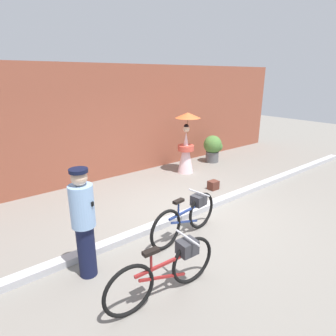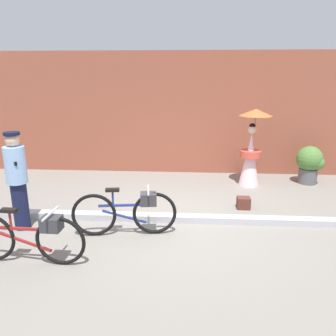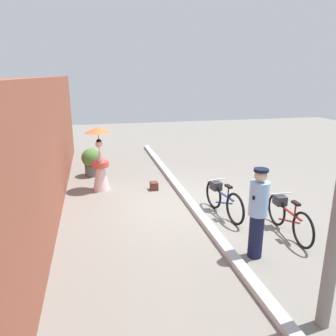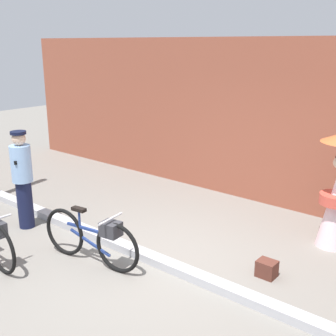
{
  "view_description": "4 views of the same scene",
  "coord_description": "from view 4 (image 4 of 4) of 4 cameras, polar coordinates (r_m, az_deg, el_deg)",
  "views": [
    {
      "loc": [
        -3.85,
        -4.0,
        2.88
      ],
      "look_at": [
        -0.21,
        0.59,
        0.94
      ],
      "focal_mm": 30.3,
      "sensor_mm": 36.0,
      "label": 1
    },
    {
      "loc": [
        0.31,
        -5.55,
        2.56
      ],
      "look_at": [
        -0.08,
        0.29,
        0.92
      ],
      "focal_mm": 35.42,
      "sensor_mm": 36.0,
      "label": 2
    },
    {
      "loc": [
        -7.4,
        2.31,
        3.23
      ],
      "look_at": [
        0.26,
        0.54,
        0.97
      ],
      "focal_mm": 34.78,
      "sensor_mm": 36.0,
      "label": 3
    },
    {
      "loc": [
        3.67,
        -4.16,
        3.07
      ],
      "look_at": [
        -0.21,
        0.53,
        1.28
      ],
      "focal_mm": 45.81,
      "sensor_mm": 36.0,
      "label": 4
    }
  ],
  "objects": [
    {
      "name": "ground_plane",
      "position": [
        6.34,
        -1.65,
        -12.57
      ],
      "size": [
        30.0,
        30.0,
        0.0
      ],
      "primitive_type": "plane",
      "color": "gray"
    },
    {
      "name": "building_wall",
      "position": [
        8.53,
        13.5,
        5.92
      ],
      "size": [
        14.0,
        0.4,
        3.18
      ],
      "primitive_type": "cube",
      "color": "brown",
      "rests_on": "ground_plane"
    },
    {
      "name": "sidewalk_curb",
      "position": [
        6.31,
        -1.65,
        -12.1
      ],
      "size": [
        14.0,
        0.2,
        0.12
      ],
      "primitive_type": "cube",
      "color": "#B2B2B7",
      "rests_on": "ground_plane"
    },
    {
      "name": "bicycle_near_officer",
      "position": [
        6.24,
        -9.97,
        -9.07
      ],
      "size": [
        1.71,
        0.48,
        0.82
      ],
      "color": "black",
      "rests_on": "ground_plane"
    },
    {
      "name": "person_officer",
      "position": [
        7.58,
        -18.8,
        -1.17
      ],
      "size": [
        0.34,
        0.35,
        1.68
      ],
      "color": "#141938",
      "rests_on": "ground_plane"
    },
    {
      "name": "backpack_on_pavement",
      "position": [
        6.12,
        12.98,
        -12.9
      ],
      "size": [
        0.26,
        0.21,
        0.23
      ],
      "color": "#592D23",
      "rests_on": "ground_plane"
    }
  ]
}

